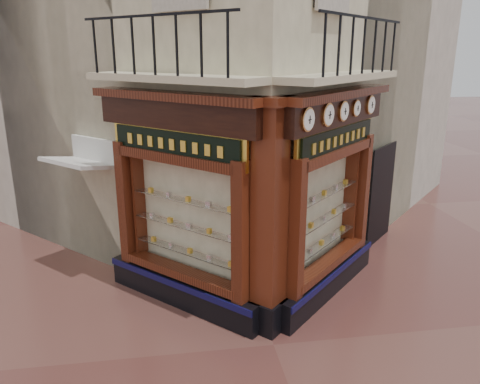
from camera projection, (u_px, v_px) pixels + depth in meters
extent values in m
plane|color=#542C27|center=(274.00, 345.00, 7.67)|extent=(80.00, 80.00, 0.00)
cube|color=beige|center=(132.00, 21.00, 13.90)|extent=(11.31, 11.31, 11.00)
cube|color=beige|center=(294.00, 22.00, 14.62)|extent=(11.31, 11.31, 11.00)
cube|color=black|center=(182.00, 291.00, 8.84)|extent=(2.72, 2.72, 0.55)
cube|color=#0C0B38|center=(174.00, 285.00, 8.63)|extent=(2.50, 2.50, 0.12)
cube|color=#331209|center=(242.00, 233.00, 7.62)|extent=(0.37, 0.37, 2.45)
cube|color=#331209|center=(127.00, 202.00, 9.20)|extent=(0.37, 0.37, 2.45)
cube|color=beige|center=(191.00, 213.00, 8.67)|extent=(1.80, 1.80, 2.10)
cube|color=black|center=(176.00, 114.00, 7.90)|extent=(2.69, 2.69, 0.50)
cube|color=#331209|center=(172.00, 96.00, 7.76)|extent=(2.86, 2.86, 0.14)
cube|color=black|center=(327.00, 280.00, 9.26)|extent=(2.72, 2.72, 0.55)
cube|color=#0C0B38|center=(337.00, 273.00, 9.09)|extent=(2.50, 2.50, 0.12)
cube|color=#331209|center=(295.00, 230.00, 7.75)|extent=(0.37, 0.37, 2.45)
cube|color=#331209|center=(361.00, 191.00, 9.91)|extent=(0.37, 0.37, 2.45)
cube|color=beige|center=(316.00, 206.00, 9.02)|extent=(1.80, 1.80, 2.10)
cube|color=black|center=(337.00, 111.00, 8.31)|extent=(2.69, 2.69, 0.50)
cube|color=#331209|center=(341.00, 94.00, 8.19)|extent=(2.86, 2.86, 0.14)
cube|color=black|center=(268.00, 314.00, 8.07)|extent=(0.78, 0.78, 0.55)
cube|color=#331209|center=(270.00, 208.00, 7.51)|extent=(0.64, 0.64, 3.50)
cube|color=#331209|center=(272.00, 101.00, 7.02)|extent=(0.85, 0.85, 0.14)
cube|color=beige|center=(170.00, 78.00, 7.66)|extent=(2.97, 2.97, 0.12)
cube|color=black|center=(152.00, 15.00, 7.13)|extent=(2.36, 2.36, 0.04)
cube|color=beige|center=(343.00, 77.00, 8.09)|extent=(2.97, 2.97, 0.12)
cube|color=black|center=(366.00, 18.00, 7.63)|extent=(2.36, 2.36, 0.04)
cylinder|color=#C88742|center=(307.00, 119.00, 7.15)|extent=(0.30, 0.30, 0.38)
cylinder|color=white|center=(309.00, 120.00, 7.14)|extent=(0.25, 0.25, 0.33)
cube|color=black|center=(310.00, 120.00, 7.13)|extent=(0.02, 0.02, 0.13)
cube|color=black|center=(310.00, 120.00, 7.13)|extent=(0.08, 0.08, 0.01)
cylinder|color=#C88742|center=(328.00, 115.00, 7.69)|extent=(0.31, 0.31, 0.39)
cylinder|color=white|center=(329.00, 115.00, 7.67)|extent=(0.25, 0.25, 0.34)
cube|color=black|center=(330.00, 115.00, 7.66)|extent=(0.02, 0.02, 0.13)
cube|color=black|center=(330.00, 115.00, 7.66)|extent=(0.08, 0.08, 0.01)
cylinder|color=#C88742|center=(343.00, 111.00, 8.16)|extent=(0.29, 0.29, 0.36)
cylinder|color=white|center=(345.00, 111.00, 8.14)|extent=(0.23, 0.23, 0.31)
cube|color=black|center=(346.00, 111.00, 8.13)|extent=(0.02, 0.02, 0.12)
cube|color=black|center=(346.00, 111.00, 8.13)|extent=(0.07, 0.07, 0.01)
cylinder|color=#C88742|center=(356.00, 108.00, 8.59)|extent=(0.25, 0.25, 0.31)
cylinder|color=white|center=(357.00, 108.00, 8.57)|extent=(0.20, 0.20, 0.27)
cube|color=black|center=(358.00, 108.00, 8.56)|extent=(0.02, 0.02, 0.10)
cube|color=black|center=(358.00, 108.00, 8.56)|extent=(0.06, 0.06, 0.01)
cylinder|color=#C88742|center=(370.00, 105.00, 9.13)|extent=(0.30, 0.30, 0.37)
cylinder|color=white|center=(372.00, 105.00, 9.12)|extent=(0.24, 0.24, 0.32)
cube|color=black|center=(372.00, 105.00, 9.11)|extent=(0.02, 0.02, 0.12)
cube|color=black|center=(372.00, 105.00, 9.11)|extent=(0.07, 0.07, 0.01)
cube|color=yellow|center=(175.00, 144.00, 8.01)|extent=(2.21, 2.21, 0.59)
cube|color=black|center=(174.00, 144.00, 7.98)|extent=(2.06, 2.06, 0.44)
cube|color=yellow|center=(337.00, 139.00, 8.44)|extent=(2.18, 2.18, 0.58)
cube|color=black|center=(339.00, 139.00, 8.41)|extent=(2.03, 2.03, 0.44)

